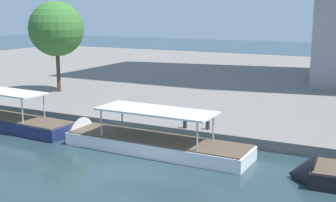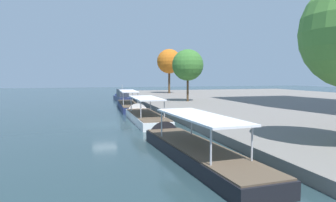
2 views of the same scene
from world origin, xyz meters
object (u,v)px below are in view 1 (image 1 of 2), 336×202
object	(u,v)px
tour_boat_2	(141,144)
mooring_bollard_0	(208,124)
mooring_bollard_1	(185,122)
tree_2	(56,30)

from	to	relation	value
tour_boat_2	mooring_bollard_0	bearing A→B (deg)	-125.77
mooring_bollard_0	mooring_bollard_1	distance (m)	1.61
tour_boat_2	tree_2	distance (m)	20.65
mooring_bollard_1	tree_2	xyz separation A→B (m)	(-17.66, 7.30, 5.82)
mooring_bollard_0	tree_2	bearing A→B (deg)	160.31
mooring_bollard_0	tour_boat_2	bearing A→B (deg)	-126.28
mooring_bollard_0	mooring_bollard_1	size ratio (longest dim) A/B	0.90
mooring_bollard_0	mooring_bollard_1	world-z (taller)	mooring_bollard_1
mooring_bollard_0	tree_2	world-z (taller)	tree_2
mooring_bollard_0	mooring_bollard_1	bearing A→B (deg)	-164.51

